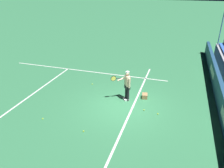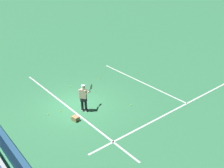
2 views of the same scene
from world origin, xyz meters
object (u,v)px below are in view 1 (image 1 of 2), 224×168
object	(u,v)px
tennis_player	(127,85)
tennis_ball_far_left	(92,84)
tennis_ball_midcourt	(84,131)
tennis_ball_stray_back	(43,119)
tennis_ball_far_right	(144,110)
tennis_ball_near_player	(158,114)
ball_box_cardboard	(145,96)

from	to	relation	value
tennis_player	tennis_ball_far_left	distance (m)	3.03
tennis_ball_midcourt	tennis_ball_stray_back	size ratio (longest dim) A/B	1.00
tennis_player	tennis_ball_far_right	xyz separation A→B (m)	(-0.84, -1.15, -0.86)
tennis_ball_near_player	ball_box_cardboard	bearing A→B (deg)	31.94
ball_box_cardboard	tennis_ball_far_right	xyz separation A→B (m)	(-1.35, -0.20, -0.10)
tennis_player	tennis_ball_midcourt	bearing A→B (deg)	162.44
tennis_player	tennis_ball_stray_back	size ratio (longest dim) A/B	25.98
tennis_ball_midcourt	tennis_ball_far_left	bearing A→B (deg)	18.11
ball_box_cardboard	tennis_ball_midcourt	size ratio (longest dim) A/B	6.06
tennis_ball_stray_back	tennis_ball_midcourt	bearing A→B (deg)	-97.09
ball_box_cardboard	tennis_ball_midcourt	distance (m)	4.43
tennis_ball_far_right	tennis_ball_stray_back	xyz separation A→B (m)	(-2.29, 4.54, 0.00)
tennis_ball_far_right	tennis_ball_stray_back	distance (m)	5.08
tennis_ball_far_left	tennis_ball_far_right	bearing A→B (deg)	-119.21
ball_box_cardboard	tennis_ball_far_left	bearing A→B (deg)	78.02
tennis_ball_near_player	tennis_ball_stray_back	bearing A→B (deg)	112.14
tennis_ball_near_player	tennis_ball_far_right	world-z (taller)	same
ball_box_cardboard	tennis_ball_far_left	xyz separation A→B (m)	(0.76, 3.57, -0.10)
tennis_player	tennis_ball_far_left	bearing A→B (deg)	64.22
tennis_ball_far_right	tennis_ball_stray_back	size ratio (longest dim) A/B	1.00
tennis_ball_far_left	tennis_ball_midcourt	bearing A→B (deg)	-161.89
tennis_player	tennis_ball_stray_back	world-z (taller)	tennis_player
tennis_ball_far_right	tennis_ball_far_left	bearing A→B (deg)	60.79
ball_box_cardboard	tennis_ball_stray_back	xyz separation A→B (m)	(-3.65, 4.33, -0.10)
tennis_ball_stray_back	tennis_player	bearing A→B (deg)	-47.13
tennis_ball_near_player	tennis_ball_stray_back	world-z (taller)	same
ball_box_cardboard	tennis_ball_stray_back	size ratio (longest dim) A/B	6.06
tennis_player	ball_box_cardboard	size ratio (longest dim) A/B	4.29
ball_box_cardboard	tennis_ball_far_right	bearing A→B (deg)	-171.46
tennis_ball_far_left	tennis_player	bearing A→B (deg)	-115.78
tennis_player	tennis_ball_midcourt	size ratio (longest dim) A/B	25.98
ball_box_cardboard	tennis_ball_far_left	size ratio (longest dim) A/B	6.06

